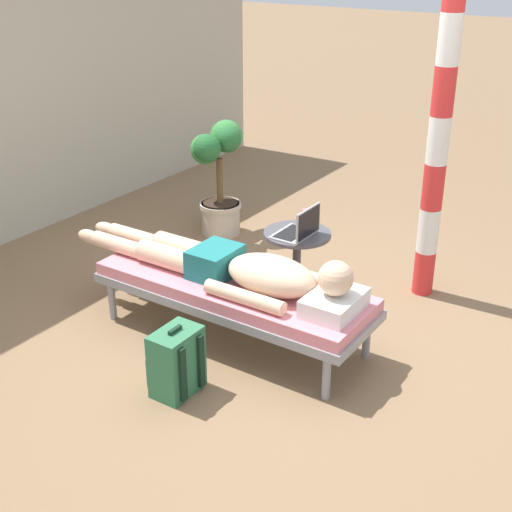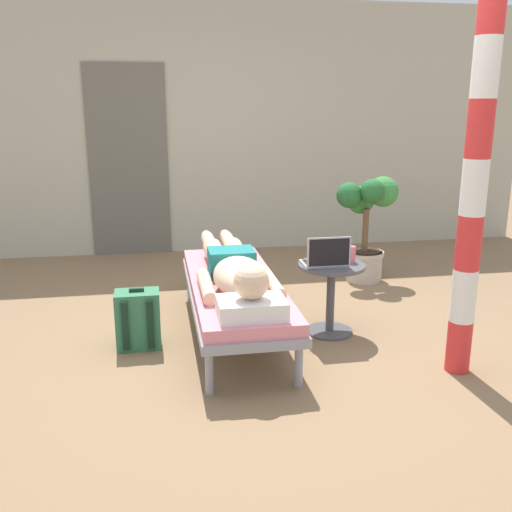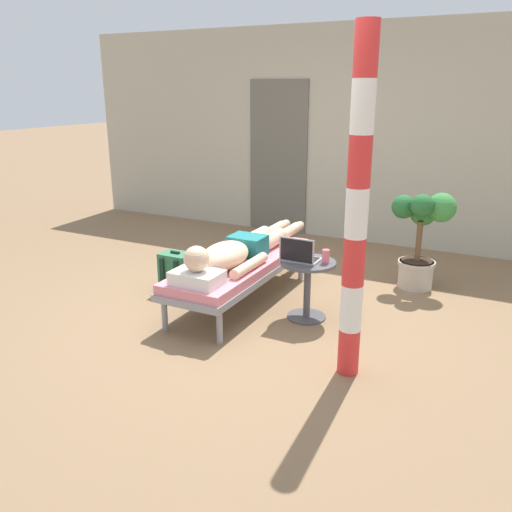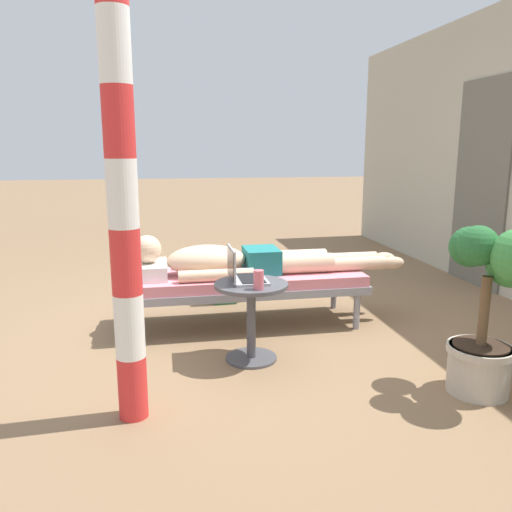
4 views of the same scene
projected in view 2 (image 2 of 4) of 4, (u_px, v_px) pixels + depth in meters
name	position (u px, v px, depth m)	size (l,w,h in m)	color
ground_plane	(265.00, 343.00, 4.05)	(40.00, 40.00, 0.00)	#846647
house_wall_back	(200.00, 129.00, 6.35)	(7.60, 0.20, 2.70)	#B2AD99
house_door_panel	(129.00, 162.00, 6.20)	(0.84, 0.03, 2.04)	#625F54
lounge_chair	(234.00, 290.00, 4.11)	(0.63, 1.88, 0.42)	gray
person_reclining	(235.00, 269.00, 4.01)	(0.53, 2.17, 0.32)	white
side_table	(331.00, 286.00, 4.16)	(0.48, 0.48, 0.52)	#4C4C51
laptop	(326.00, 258.00, 4.04)	(0.31, 0.24, 0.23)	#A5A8AD
drink_glass	(351.00, 254.00, 4.14)	(0.06, 0.06, 0.12)	#D86672
backpack	(138.00, 320.00, 3.96)	(0.30, 0.26, 0.42)	#33724C
potted_plant	(367.00, 221.00, 5.38)	(0.61, 0.47, 0.98)	#BFB29E
porch_post	(474.00, 187.00, 3.35)	(0.15, 0.15, 2.33)	red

